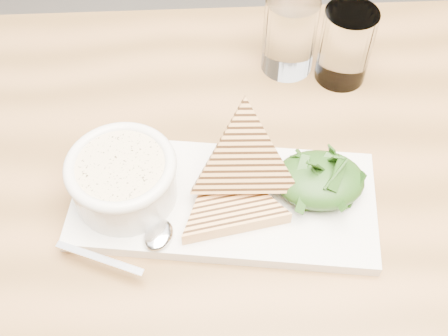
{
  "coord_description": "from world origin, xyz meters",
  "views": [
    {
      "loc": [
        -0.21,
        -0.3,
        1.32
      ],
      "look_at": [
        -0.21,
        0.12,
        0.78
      ],
      "focal_mm": 45.0,
      "sensor_mm": 36.0,
      "label": 1
    }
  ],
  "objects_px": {
    "platter": "(224,200)",
    "soup_bowl": "(124,182)",
    "glass_near": "(290,35)",
    "glass_far": "(345,46)",
    "table_top": "(272,228)"
  },
  "relations": [
    {
      "from": "platter",
      "to": "glass_near",
      "type": "relative_size",
      "value": 3.16
    },
    {
      "from": "glass_near",
      "to": "glass_far",
      "type": "xyz_separation_m",
      "value": [
        0.08,
        -0.02,
        -0.0
      ]
    },
    {
      "from": "glass_near",
      "to": "glass_far",
      "type": "height_order",
      "value": "glass_near"
    },
    {
      "from": "glass_near",
      "to": "platter",
      "type": "bearing_deg",
      "value": -110.18
    },
    {
      "from": "platter",
      "to": "glass_far",
      "type": "bearing_deg",
      "value": 53.61
    },
    {
      "from": "soup_bowl",
      "to": "glass_far",
      "type": "height_order",
      "value": "glass_far"
    },
    {
      "from": "table_top",
      "to": "glass_far",
      "type": "bearing_deg",
      "value": 66.42
    },
    {
      "from": "glass_near",
      "to": "glass_far",
      "type": "bearing_deg",
      "value": -15.41
    },
    {
      "from": "soup_bowl",
      "to": "glass_far",
      "type": "relative_size",
      "value": 1.1
    },
    {
      "from": "platter",
      "to": "soup_bowl",
      "type": "distance_m",
      "value": 0.13
    },
    {
      "from": "platter",
      "to": "glass_far",
      "type": "distance_m",
      "value": 0.3
    },
    {
      "from": "table_top",
      "to": "glass_near",
      "type": "relative_size",
      "value": 10.74
    },
    {
      "from": "platter",
      "to": "soup_bowl",
      "type": "xyz_separation_m",
      "value": [
        -0.12,
        0.0,
        0.03
      ]
    },
    {
      "from": "glass_near",
      "to": "soup_bowl",
      "type": "bearing_deg",
      "value": -130.38
    },
    {
      "from": "table_top",
      "to": "platter",
      "type": "distance_m",
      "value": 0.07
    }
  ]
}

